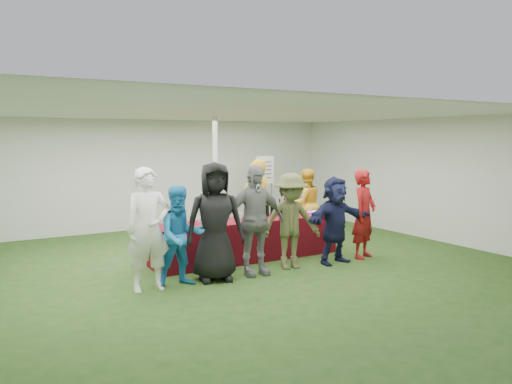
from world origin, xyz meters
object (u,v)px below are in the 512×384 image
customer_5 (335,220)px  wine_list_sign (265,175)px  customer_2 (215,222)px  customer_3 (254,220)px  customer_0 (148,229)px  customer_4 (291,221)px  staff_pourer (257,203)px  customer_1 (181,236)px  dump_bucket (326,210)px  staff_back (306,204)px  serving_table (247,239)px  customer_6 (364,214)px

customer_5 → wine_list_sign: bearing=71.6°
customer_2 → customer_3: (0.70, -0.03, -0.03)m
customer_0 → customer_4: (2.52, -0.02, -0.09)m
customer_3 → customer_5: bearing=1.4°
staff_pourer → customer_1: size_ratio=1.18×
customer_0 → customer_1: (0.50, -0.03, -0.15)m
dump_bucket → customer_1: 3.44m
customer_3 → customer_4: customer_3 is taller
dump_bucket → customer_5: 0.96m
staff_pourer → staff_back: 1.43m
wine_list_sign → customer_3: customer_3 is taller
serving_table → customer_1: 1.99m
serving_table → wine_list_sign: wine_list_sign is taller
customer_3 → customer_6: customer_3 is taller
serving_table → staff_back: bearing=26.3°
dump_bucket → customer_2: bearing=-165.2°
customer_1 → customer_6: 3.64m
dump_bucket → wine_list_sign: size_ratio=0.13×
customer_6 → customer_0: bearing=155.5°
customer_2 → customer_5: customer_2 is taller
customer_0 → customer_4: customer_0 is taller
staff_pourer → customer_5: staff_pourer is taller
customer_4 → customer_5: bearing=4.2°
customer_1 → serving_table: bearing=32.5°
customer_0 → customer_5: 3.41m
dump_bucket → customer_1: size_ratio=0.16×
wine_list_sign → customer_2: customer_2 is taller
serving_table → customer_3: size_ratio=1.98×
wine_list_sign → customer_6: (-0.13, -3.79, -0.48)m
customer_0 → customer_2: 1.08m
dump_bucket → customer_6: 0.85m
wine_list_sign → customer_0: 5.66m
customer_4 → customer_5: (0.88, -0.11, -0.04)m
serving_table → customer_0: size_ratio=1.96×
customer_3 → dump_bucket: bearing=24.5°
dump_bucket → staff_back: 1.33m
customer_2 → staff_pourer: bearing=57.6°
customer_1 → customer_5: customer_5 is taller
staff_back → customer_4: 2.67m
customer_6 → customer_2: bearing=155.2°
serving_table → customer_5: customer_5 is taller
customer_5 → customer_4: bearing=167.0°
staff_pourer → customer_6: 2.23m
customer_0 → customer_2: (1.08, -0.01, 0.03)m
staff_pourer → staff_back: bearing=-174.6°
dump_bucket → customer_5: size_ratio=0.15×
serving_table → staff_pourer: staff_pourer is taller
wine_list_sign → customer_4: (-1.74, -3.72, -0.49)m
serving_table → customer_4: customer_4 is taller
staff_pourer → customer_0: customer_0 is taller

